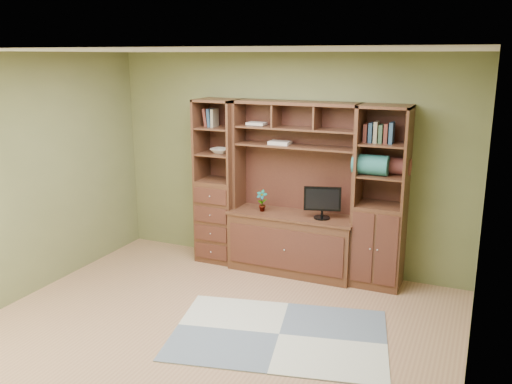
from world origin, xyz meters
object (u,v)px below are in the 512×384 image
at_px(center_hutch, 293,190).
at_px(left_tower, 219,182).
at_px(right_tower, 381,198).
at_px(monitor, 322,197).

height_order(center_hutch, left_tower, same).
xyz_separation_m(center_hutch, left_tower, (-1.00, 0.04, 0.00)).
bearing_deg(right_tower, left_tower, 180.00).
height_order(left_tower, monitor, left_tower).
bearing_deg(center_hutch, right_tower, 2.23).
bearing_deg(monitor, right_tower, -9.80).
bearing_deg(monitor, center_hutch, 158.29).
bearing_deg(monitor, left_tower, 160.50).
relative_size(left_tower, right_tower, 1.00).
xyz_separation_m(left_tower, monitor, (1.38, -0.07, -0.04)).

